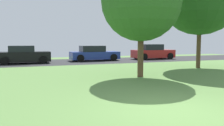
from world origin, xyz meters
name	(u,v)px	position (x,y,z in m)	size (l,w,h in m)	color
ground_plane	(175,112)	(0.00, 0.00, 0.00)	(44.00, 44.00, 0.00)	#5B8442
road_strip	(66,62)	(0.00, 16.00, 0.00)	(44.00, 6.40, 0.01)	#28282B
oak_tree_center	(141,1)	(2.01, 5.77, 3.77)	(3.99, 3.99, 5.77)	brown
parked_car_black	(24,55)	(-3.44, 15.70, 0.67)	(4.04, 2.01, 1.44)	black
parked_car_blue	(94,54)	(2.69, 16.34, 0.63)	(4.45, 2.04, 1.39)	#233893
parked_car_red	(153,52)	(8.85, 16.24, 0.68)	(4.21, 2.00, 1.49)	#B21E1E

